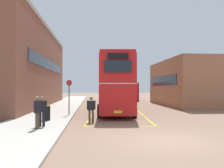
{
  "coord_description": "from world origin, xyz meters",
  "views": [
    {
      "loc": [
        -3.07,
        -9.68,
        2.24
      ],
      "look_at": [
        -1.2,
        12.74,
        2.54
      ],
      "focal_mm": 37.71,
      "sensor_mm": 36.0,
      "label": 1
    }
  ],
  "objects_px": {
    "pedestrian_boarding": "(91,108)",
    "pedestrian_waiting_near": "(42,109)",
    "double_decker_bus": "(116,84)",
    "pedestrian_waiting_far": "(37,110)",
    "bus_stop_sign": "(69,94)",
    "litter_bin": "(46,113)",
    "single_deck_bus": "(129,91)"
  },
  "relations": [
    {
      "from": "double_decker_bus",
      "to": "pedestrian_waiting_far",
      "type": "xyz_separation_m",
      "value": [
        -4.77,
        -8.11,
        -1.42
      ]
    },
    {
      "from": "double_decker_bus",
      "to": "pedestrian_boarding",
      "type": "distance_m",
      "value": 5.86
    },
    {
      "from": "single_deck_bus",
      "to": "pedestrian_waiting_near",
      "type": "xyz_separation_m",
      "value": [
        -8.92,
        -27.24,
        -0.58
      ]
    },
    {
      "from": "pedestrian_boarding",
      "to": "pedestrian_waiting_far",
      "type": "height_order",
      "value": "pedestrian_waiting_far"
    },
    {
      "from": "double_decker_bus",
      "to": "pedestrian_waiting_near",
      "type": "height_order",
      "value": "double_decker_bus"
    },
    {
      "from": "pedestrian_waiting_near",
      "to": "bus_stop_sign",
      "type": "height_order",
      "value": "bus_stop_sign"
    },
    {
      "from": "pedestrian_boarding",
      "to": "pedestrian_waiting_near",
      "type": "distance_m",
      "value": 3.36
    },
    {
      "from": "pedestrian_boarding",
      "to": "litter_bin",
      "type": "relative_size",
      "value": 1.74
    },
    {
      "from": "litter_bin",
      "to": "double_decker_bus",
      "type": "bearing_deg",
      "value": 45.46
    },
    {
      "from": "double_decker_bus",
      "to": "bus_stop_sign",
      "type": "height_order",
      "value": "double_decker_bus"
    },
    {
      "from": "double_decker_bus",
      "to": "pedestrian_boarding",
      "type": "relative_size",
      "value": 6.28
    },
    {
      "from": "pedestrian_boarding",
      "to": "double_decker_bus",
      "type": "bearing_deg",
      "value": 68.31
    },
    {
      "from": "pedestrian_waiting_far",
      "to": "litter_bin",
      "type": "relative_size",
      "value": 1.78
    },
    {
      "from": "bus_stop_sign",
      "to": "pedestrian_boarding",
      "type": "bearing_deg",
      "value": -61.16
    },
    {
      "from": "bus_stop_sign",
      "to": "litter_bin",
      "type": "bearing_deg",
      "value": -112.2
    },
    {
      "from": "pedestrian_boarding",
      "to": "bus_stop_sign",
      "type": "xyz_separation_m",
      "value": [
        -1.69,
        3.07,
        0.8
      ]
    },
    {
      "from": "bus_stop_sign",
      "to": "pedestrian_waiting_near",
      "type": "bearing_deg",
      "value": -100.12
    },
    {
      "from": "litter_bin",
      "to": "bus_stop_sign",
      "type": "relative_size",
      "value": 0.35
    },
    {
      "from": "pedestrian_waiting_far",
      "to": "bus_stop_sign",
      "type": "bearing_deg",
      "value": 80.48
    },
    {
      "from": "single_deck_bus",
      "to": "pedestrian_waiting_far",
      "type": "bearing_deg",
      "value": -107.82
    },
    {
      "from": "single_deck_bus",
      "to": "bus_stop_sign",
      "type": "bearing_deg",
      "value": -109.93
    },
    {
      "from": "double_decker_bus",
      "to": "pedestrian_waiting_near",
      "type": "xyz_separation_m",
      "value": [
        -4.7,
        -7.35,
        -1.45
      ]
    },
    {
      "from": "pedestrian_boarding",
      "to": "pedestrian_waiting_near",
      "type": "xyz_separation_m",
      "value": [
        -2.61,
        -2.11,
        0.13
      ]
    },
    {
      "from": "litter_bin",
      "to": "pedestrian_waiting_near",
      "type": "bearing_deg",
      "value": -84.35
    },
    {
      "from": "litter_bin",
      "to": "pedestrian_waiting_far",
      "type": "bearing_deg",
      "value": -87.01
    },
    {
      "from": "double_decker_bus",
      "to": "pedestrian_waiting_far",
      "type": "height_order",
      "value": "double_decker_bus"
    },
    {
      "from": "pedestrian_waiting_far",
      "to": "litter_bin",
      "type": "xyz_separation_m",
      "value": [
        -0.16,
        3.1,
        -0.49
      ]
    },
    {
      "from": "pedestrian_boarding",
      "to": "pedestrian_waiting_near",
      "type": "height_order",
      "value": "pedestrian_waiting_near"
    },
    {
      "from": "pedestrian_waiting_far",
      "to": "litter_bin",
      "type": "bearing_deg",
      "value": 92.99
    },
    {
      "from": "double_decker_bus",
      "to": "single_deck_bus",
      "type": "xyz_separation_m",
      "value": [
        4.22,
        19.88,
        -0.87
      ]
    },
    {
      "from": "pedestrian_boarding",
      "to": "pedestrian_waiting_far",
      "type": "bearing_deg",
      "value": -133.17
    },
    {
      "from": "double_decker_bus",
      "to": "pedestrian_boarding",
      "type": "bearing_deg",
      "value": -111.69
    }
  ]
}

